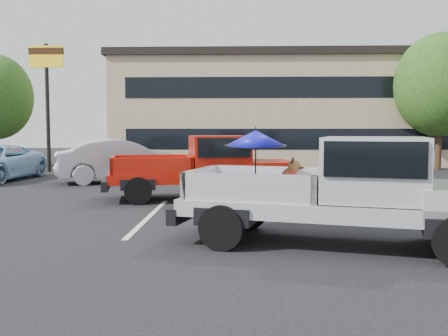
{
  "coord_description": "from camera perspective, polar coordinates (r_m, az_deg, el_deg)",
  "views": [
    {
      "loc": [
        -0.9,
        -9.32,
        2.0
      ],
      "look_at": [
        -1.2,
        -0.26,
        1.3
      ],
      "focal_mm": 40.0,
      "sensor_mm": 36.0,
      "label": 1
    }
  ],
  "objects": [
    {
      "name": "tree_back",
      "position": [
        34.11,
        13.74,
        8.34
      ],
      "size": [
        4.68,
        4.68,
        7.11
      ],
      "color": "#332114",
      "rests_on": "ground"
    },
    {
      "name": "ground",
      "position": [
        9.57,
        7.34,
        -7.68
      ],
      "size": [
        90.0,
        90.0,
        0.0
      ],
      "primitive_type": "plane",
      "color": "black",
      "rests_on": "ground"
    },
    {
      "name": "stripe_left",
      "position": [
        11.68,
        -8.5,
        -5.48
      ],
      "size": [
        0.12,
        5.0,
        0.01
      ],
      "primitive_type": "cube",
      "color": "silver",
      "rests_on": "ground"
    },
    {
      "name": "silver_sedan",
      "position": [
        19.33,
        -11.47,
        0.82
      ],
      "size": [
        5.26,
        3.35,
        1.64
      ],
      "primitive_type": "imported",
      "rotation": [
        0.0,
        0.0,
        1.93
      ],
      "color": "#B4B5BB",
      "rests_on": "ground"
    },
    {
      "name": "silver_pickup",
      "position": [
        8.78,
        15.2,
        -1.94
      ],
      "size": [
        6.0,
        3.37,
        2.06
      ],
      "rotation": [
        0.0,
        0.0,
        -0.26
      ],
      "color": "black",
      "rests_on": "ground"
    },
    {
      "name": "motel_building",
      "position": [
        30.47,
        7.43,
        6.64
      ],
      "size": [
        20.4,
        8.4,
        6.3
      ],
      "color": "tan",
      "rests_on": "ground"
    },
    {
      "name": "tree_right",
      "position": [
        27.28,
        23.48,
        8.7
      ],
      "size": [
        4.46,
        4.46,
        6.78
      ],
      "color": "#332114",
      "rests_on": "ground"
    },
    {
      "name": "stripe_right",
      "position": [
        12.14,
        20.73,
        -5.34
      ],
      "size": [
        0.12,
        5.0,
        0.01
      ],
      "primitive_type": "cube",
      "color": "silver",
      "rests_on": "ground"
    },
    {
      "name": "red_pickup",
      "position": [
        14.48,
        -1.21,
        0.44
      ],
      "size": [
        5.8,
        2.98,
        1.82
      ],
      "rotation": [
        0.0,
        0.0,
        0.2
      ],
      "color": "black",
      "rests_on": "ground"
    },
    {
      "name": "motel_sign",
      "position": [
        25.17,
        -19.61,
        10.21
      ],
      "size": [
        1.6,
        0.22,
        6.0
      ],
      "color": "black",
      "rests_on": "ground"
    }
  ]
}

